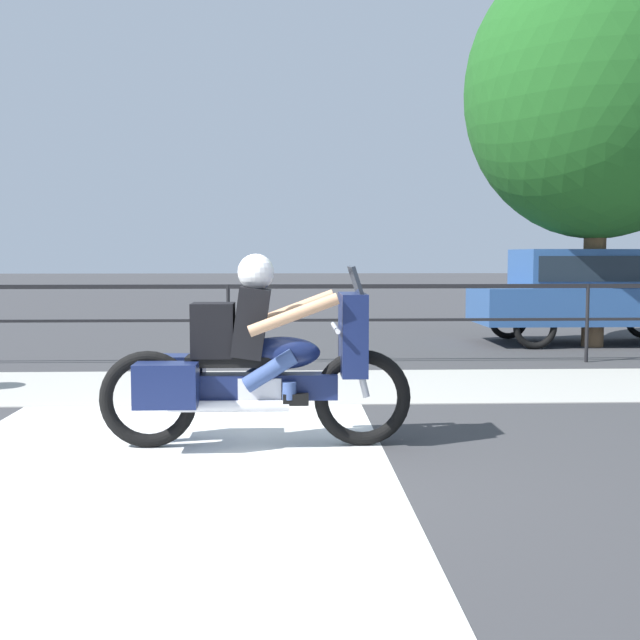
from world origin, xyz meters
The scene contains 7 objects.
ground_plane centered at (0.00, 0.00, 0.00)m, with size 120.00×120.00×0.00m, color #38383A.
sidewalk_band centered at (0.00, 3.40, 0.01)m, with size 44.00×2.40×0.01m, color #A8A59E.
crosswalk_band centered at (-0.12, -0.20, 0.00)m, with size 3.41×6.00×0.01m, color silver.
fence_railing centered at (0.00, 5.34, 0.88)m, with size 36.00×0.05×1.12m.
motorcycle centered at (0.57, 0.46, 0.69)m, with size 2.48×0.76×1.54m.
parked_car centered at (6.01, 7.70, 0.93)m, with size 4.07×1.72×1.63m.
tree_behind_sign centered at (5.93, 7.26, 4.19)m, with size 4.37×4.37×6.60m.
Camera 1 is at (0.83, -5.88, 1.54)m, focal length 45.00 mm.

